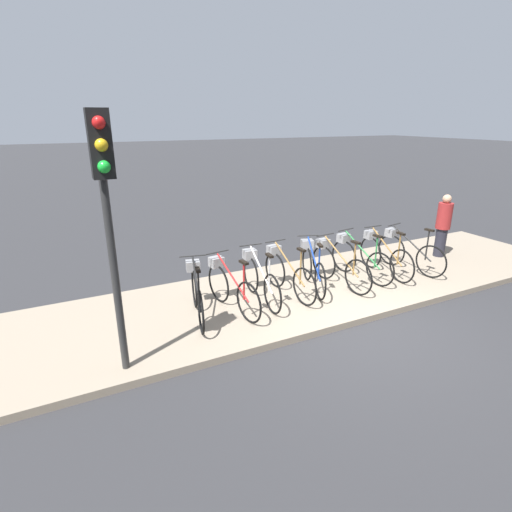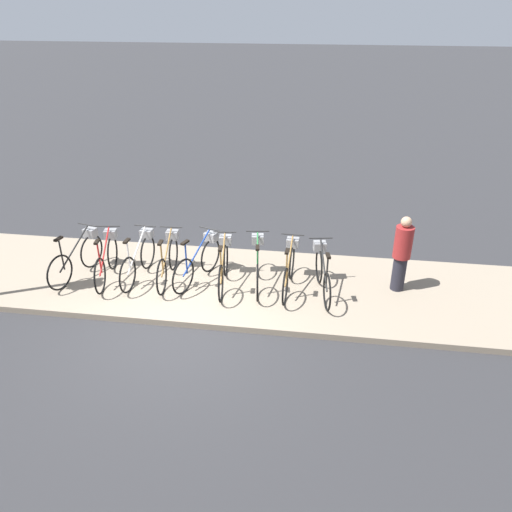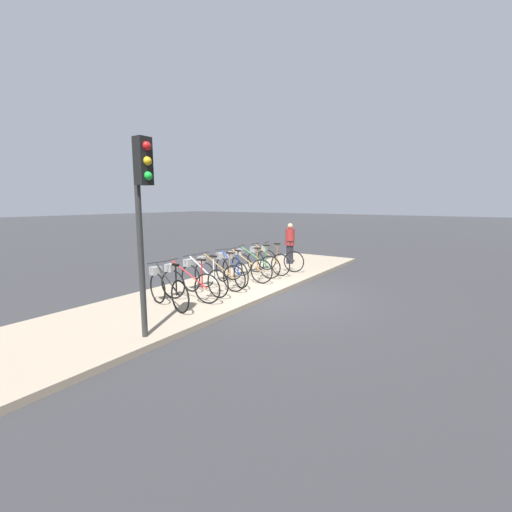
{
  "view_description": "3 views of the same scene",
  "coord_description": "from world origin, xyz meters",
  "px_view_note": "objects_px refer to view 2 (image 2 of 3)",
  "views": [
    {
      "loc": [
        -4.32,
        -4.64,
        3.37
      ],
      "look_at": [
        -1.43,
        1.11,
        1.14
      ],
      "focal_mm": 28.0,
      "sensor_mm": 36.0,
      "label": 1
    },
    {
      "loc": [
        2.41,
        -7.03,
        5.24
      ],
      "look_at": [
        1.25,
        1.04,
        0.99
      ],
      "focal_mm": 35.0,
      "sensor_mm": 36.0,
      "label": 2
    },
    {
      "loc": [
        -7.44,
        -4.47,
        2.46
      ],
      "look_at": [
        0.11,
        0.66,
        1.01
      ],
      "focal_mm": 24.0,
      "sensor_mm": 36.0,
      "label": 3
    }
  ],
  "objects_px": {
    "parked_bicycle_6": "(258,263)",
    "pedestrian": "(402,253)",
    "parked_bicycle_3": "(168,258)",
    "parked_bicycle_0": "(79,255)",
    "parked_bicycle_1": "(107,258)",
    "parked_bicycle_8": "(322,271)",
    "parked_bicycle_7": "(289,267)",
    "parked_bicycle_4": "(200,259)",
    "parked_bicycle_2": "(139,257)",
    "parked_bicycle_5": "(224,264)"
  },
  "relations": [
    {
      "from": "parked_bicycle_8",
      "to": "pedestrian",
      "type": "relative_size",
      "value": 1.1
    },
    {
      "from": "parked_bicycle_6",
      "to": "parked_bicycle_3",
      "type": "bearing_deg",
      "value": -178.42
    },
    {
      "from": "parked_bicycle_1",
      "to": "parked_bicycle_4",
      "type": "relative_size",
      "value": 1.04
    },
    {
      "from": "parked_bicycle_7",
      "to": "parked_bicycle_8",
      "type": "bearing_deg",
      "value": -7.0
    },
    {
      "from": "parked_bicycle_6",
      "to": "parked_bicycle_7",
      "type": "relative_size",
      "value": 0.99
    },
    {
      "from": "parked_bicycle_0",
      "to": "parked_bicycle_7",
      "type": "relative_size",
      "value": 0.98
    },
    {
      "from": "parked_bicycle_4",
      "to": "parked_bicycle_2",
      "type": "bearing_deg",
      "value": -176.91
    },
    {
      "from": "parked_bicycle_6",
      "to": "pedestrian",
      "type": "bearing_deg",
      "value": 3.81
    },
    {
      "from": "parked_bicycle_0",
      "to": "parked_bicycle_8",
      "type": "bearing_deg",
      "value": 0.4
    },
    {
      "from": "parked_bicycle_8",
      "to": "parked_bicycle_4",
      "type": "bearing_deg",
      "value": 176.65
    },
    {
      "from": "parked_bicycle_2",
      "to": "parked_bicycle_5",
      "type": "relative_size",
      "value": 1.0
    },
    {
      "from": "parked_bicycle_0",
      "to": "parked_bicycle_7",
      "type": "height_order",
      "value": "same"
    },
    {
      "from": "parked_bicycle_4",
      "to": "parked_bicycle_8",
      "type": "relative_size",
      "value": 0.96
    },
    {
      "from": "parked_bicycle_5",
      "to": "parked_bicycle_7",
      "type": "bearing_deg",
      "value": 3.08
    },
    {
      "from": "parked_bicycle_3",
      "to": "parked_bicycle_8",
      "type": "height_order",
      "value": "same"
    },
    {
      "from": "parked_bicycle_3",
      "to": "pedestrian",
      "type": "height_order",
      "value": "pedestrian"
    },
    {
      "from": "pedestrian",
      "to": "parked_bicycle_3",
      "type": "bearing_deg",
      "value": -177.07
    },
    {
      "from": "parked_bicycle_7",
      "to": "parked_bicycle_0",
      "type": "bearing_deg",
      "value": -178.49
    },
    {
      "from": "parked_bicycle_4",
      "to": "parked_bicycle_8",
      "type": "height_order",
      "value": "same"
    },
    {
      "from": "parked_bicycle_7",
      "to": "pedestrian",
      "type": "distance_m",
      "value": 2.15
    },
    {
      "from": "parked_bicycle_4",
      "to": "parked_bicycle_5",
      "type": "bearing_deg",
      "value": -14.49
    },
    {
      "from": "parked_bicycle_7",
      "to": "parked_bicycle_4",
      "type": "bearing_deg",
      "value": 177.95
    },
    {
      "from": "parked_bicycle_2",
      "to": "parked_bicycle_1",
      "type": "bearing_deg",
      "value": -169.22
    },
    {
      "from": "parked_bicycle_7",
      "to": "pedestrian",
      "type": "xyz_separation_m",
      "value": [
        2.11,
        0.25,
        0.34
      ]
    },
    {
      "from": "parked_bicycle_0",
      "to": "parked_bicycle_4",
      "type": "xyz_separation_m",
      "value": [
        2.48,
        0.18,
        0.0
      ]
    },
    {
      "from": "parked_bicycle_3",
      "to": "parked_bicycle_1",
      "type": "bearing_deg",
      "value": -173.65
    },
    {
      "from": "parked_bicycle_0",
      "to": "pedestrian",
      "type": "relative_size",
      "value": 1.09
    },
    {
      "from": "parked_bicycle_4",
      "to": "parked_bicycle_5",
      "type": "relative_size",
      "value": 0.95
    },
    {
      "from": "parked_bicycle_0",
      "to": "parked_bicycle_4",
      "type": "distance_m",
      "value": 2.49
    },
    {
      "from": "parked_bicycle_1",
      "to": "pedestrian",
      "type": "xyz_separation_m",
      "value": [
        5.79,
        0.37,
        0.34
      ]
    },
    {
      "from": "parked_bicycle_1",
      "to": "parked_bicycle_3",
      "type": "distance_m",
      "value": 1.25
    },
    {
      "from": "parked_bicycle_1",
      "to": "parked_bicycle_8",
      "type": "relative_size",
      "value": 1.0
    },
    {
      "from": "parked_bicycle_8",
      "to": "pedestrian",
      "type": "bearing_deg",
      "value": 12.47
    },
    {
      "from": "parked_bicycle_4",
      "to": "parked_bicycle_8",
      "type": "bearing_deg",
      "value": -3.35
    },
    {
      "from": "parked_bicycle_4",
      "to": "parked_bicycle_0",
      "type": "bearing_deg",
      "value": -175.91
    },
    {
      "from": "parked_bicycle_5",
      "to": "parked_bicycle_8",
      "type": "relative_size",
      "value": 1.01
    },
    {
      "from": "parked_bicycle_2",
      "to": "pedestrian",
      "type": "height_order",
      "value": "pedestrian"
    },
    {
      "from": "parked_bicycle_2",
      "to": "parked_bicycle_0",
      "type": "bearing_deg",
      "value": -174.94
    },
    {
      "from": "parked_bicycle_1",
      "to": "parked_bicycle_4",
      "type": "height_order",
      "value": "same"
    },
    {
      "from": "parked_bicycle_5",
      "to": "parked_bicycle_8",
      "type": "xyz_separation_m",
      "value": [
        1.93,
        -0.01,
        0.0
      ]
    },
    {
      "from": "parked_bicycle_1",
      "to": "pedestrian",
      "type": "bearing_deg",
      "value": 3.67
    },
    {
      "from": "parked_bicycle_7",
      "to": "parked_bicycle_8",
      "type": "relative_size",
      "value": 1.01
    },
    {
      "from": "parked_bicycle_1",
      "to": "parked_bicycle_8",
      "type": "height_order",
      "value": "same"
    },
    {
      "from": "parked_bicycle_0",
      "to": "parked_bicycle_1",
      "type": "bearing_deg",
      "value": -1.01
    },
    {
      "from": "parked_bicycle_1",
      "to": "parked_bicycle_8",
      "type": "xyz_separation_m",
      "value": [
        4.31,
        0.04,
        0.0
      ]
    },
    {
      "from": "pedestrian",
      "to": "parked_bicycle_0",
      "type": "bearing_deg",
      "value": -176.78
    },
    {
      "from": "parked_bicycle_5",
      "to": "parked_bicycle_6",
      "type": "xyz_separation_m",
      "value": [
        0.65,
        0.13,
        0.0
      ]
    },
    {
      "from": "parked_bicycle_6",
      "to": "parked_bicycle_0",
      "type": "bearing_deg",
      "value": -177.23
    },
    {
      "from": "parked_bicycle_5",
      "to": "parked_bicycle_7",
      "type": "distance_m",
      "value": 1.29
    },
    {
      "from": "parked_bicycle_7",
      "to": "pedestrian",
      "type": "height_order",
      "value": "pedestrian"
    }
  ]
}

